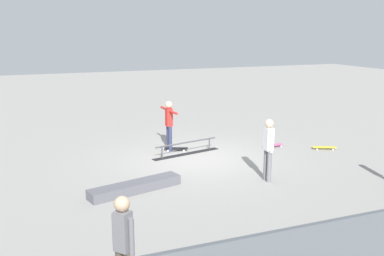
{
  "coord_description": "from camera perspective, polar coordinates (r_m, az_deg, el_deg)",
  "views": [
    {
      "loc": [
        5.04,
        12.54,
        4.08
      ],
      "look_at": [
        0.08,
        -0.03,
        1.0
      ],
      "focal_mm": 40.73,
      "sensor_mm": 36.0,
      "label": 1
    }
  ],
  "objects": [
    {
      "name": "bystander_grey_shirt",
      "position": [
        6.74,
        -8.96,
        -14.77
      ],
      "size": [
        0.31,
        0.35,
        1.73
      ],
      "rotation": [
        0.0,
        0.0,
        2.26
      ],
      "color": "brown",
      "rests_on": "ground_plane"
    },
    {
      "name": "loose_skateboard_pink",
      "position": [
        15.6,
        10.57,
        -2.26
      ],
      "size": [
        0.82,
        0.36,
        0.09
      ],
      "rotation": [
        0.0,
        0.0,
        3.31
      ],
      "color": "#E05993",
      "rests_on": "ground_plane"
    },
    {
      "name": "skater_main",
      "position": [
        14.76,
        -3.03,
        0.77
      ],
      "size": [
        0.23,
        1.38,
        1.71
      ],
      "rotation": [
        0.0,
        0.0,
        1.64
      ],
      "color": "#2D3351",
      "rests_on": "ground_plane"
    },
    {
      "name": "loose_skateboard_yellow",
      "position": [
        15.78,
        16.94,
        -2.44
      ],
      "size": [
        0.81,
        0.51,
        0.09
      ],
      "rotation": [
        0.0,
        0.0,
        2.72
      ],
      "color": "yellow",
      "rests_on": "ground_plane"
    },
    {
      "name": "ground_plane",
      "position": [
        14.12,
        0.36,
        -3.96
      ],
      "size": [
        60.0,
        60.0,
        0.0
      ],
      "primitive_type": "plane",
      "color": "gray"
    },
    {
      "name": "skate_ledge",
      "position": [
        11.35,
        -7.41,
        -7.66
      ],
      "size": [
        2.53,
        1.08,
        0.25
      ],
      "primitive_type": "cube",
      "rotation": [
        0.0,
        0.0,
        0.25
      ],
      "color": "#595960",
      "rests_on": "ground_plane"
    },
    {
      "name": "skateboard_main",
      "position": [
        14.98,
        -2.11,
        -2.68
      ],
      "size": [
        0.82,
        0.49,
        0.09
      ],
      "rotation": [
        0.0,
        0.0,
        5.89
      ],
      "color": "black",
      "rests_on": "ground_plane"
    },
    {
      "name": "grind_rail",
      "position": [
        14.51,
        -0.73,
        -2.73
      ],
      "size": [
        2.52,
        0.79,
        0.43
      ],
      "rotation": [
        0.0,
        0.0,
        0.22
      ],
      "color": "black",
      "rests_on": "ground_plane"
    },
    {
      "name": "bystander_white_shirt",
      "position": [
        11.95,
        9.96,
        -2.39
      ],
      "size": [
        0.24,
        0.39,
        1.73
      ],
      "rotation": [
        0.0,
        0.0,
        4.72
      ],
      "color": "slate",
      "rests_on": "ground_plane"
    }
  ]
}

